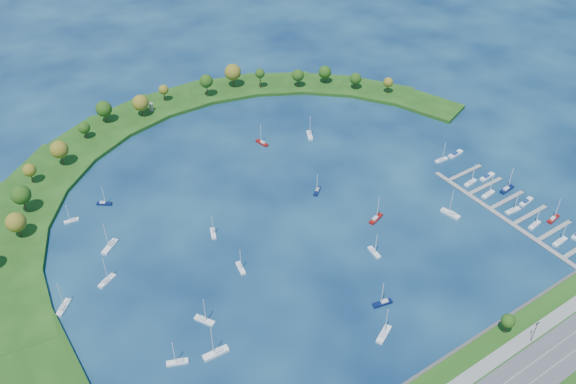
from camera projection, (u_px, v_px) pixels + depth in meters
ground at (285, 208)px, 284.03m from camera, size 700.00×700.00×0.00m
breakwater at (149, 188)px, 294.62m from camera, size 286.74×247.64×2.00m
breakwater_trees at (161, 120)px, 325.43m from camera, size 240.46×93.26×14.81m
harbor_tower at (151, 107)px, 348.53m from camera, size 2.60×2.60×4.73m
dock_system at (512, 211)px, 281.89m from camera, size 24.28×82.00×1.60m
moored_boat_0 at (213, 233)px, 269.13m from camera, size 4.50×7.37×10.49m
moored_boat_1 at (384, 334)px, 224.99m from camera, size 9.31×6.25×13.39m
moored_boat_2 at (71, 220)px, 275.96m from camera, size 6.73×2.61×9.64m
moored_boat_3 at (451, 213)px, 279.58m from camera, size 4.53×9.64×13.67m
moored_boat_4 at (262, 142)px, 326.09m from camera, size 3.71×8.21×11.66m
moored_boat_5 at (376, 218)px, 276.86m from camera, size 8.85×4.88×12.53m
moored_boat_6 at (63, 307)px, 235.22m from camera, size 7.84×7.93×12.81m
moored_boat_7 at (374, 252)px, 259.62m from camera, size 3.13×7.70×11.00m
moored_boat_8 at (317, 190)px, 293.12m from camera, size 6.76×6.10×10.49m
moored_boat_9 at (216, 352)px, 218.37m from camera, size 9.82×3.28×14.23m
moored_boat_10 at (104, 203)px, 285.61m from camera, size 6.81×5.82×10.35m
moored_boat_11 at (383, 302)px, 237.10m from camera, size 8.27×3.92×11.73m
moored_boat_12 at (241, 267)px, 252.21m from camera, size 3.62×7.83×11.11m
moored_boat_13 at (110, 246)px, 262.28m from camera, size 9.28×7.97×14.13m
moored_boat_14 at (204, 320)px, 230.28m from camera, size 6.06×8.37×12.18m
moored_boat_15 at (177, 362)px, 215.39m from camera, size 7.98×4.95×11.37m
moored_boat_17 at (310, 135)px, 332.07m from camera, size 6.18×8.73×12.65m
moored_boat_18 at (107, 280)px, 246.35m from camera, size 8.57×5.83×12.35m
docked_boat_0 at (560, 241)px, 264.82m from camera, size 8.35×2.86×12.08m
docked_boat_2 at (535, 224)px, 273.52m from camera, size 7.78×3.17×11.11m
docked_boat_3 at (553, 218)px, 276.82m from camera, size 8.11×3.40×11.55m
docked_boat_4 at (513, 210)px, 281.45m from camera, size 8.06×2.87×11.61m
docked_boat_5 at (526, 202)px, 286.72m from camera, size 8.83×3.51×1.75m
docked_boat_6 at (488, 194)px, 291.01m from camera, size 8.21×3.13×11.77m
docked_boat_7 at (507, 189)px, 294.05m from camera, size 8.90×3.33×12.78m
docked_boat_8 at (471, 182)px, 298.28m from camera, size 7.90×3.03×11.32m
docked_boat_9 at (487, 177)px, 302.13m from camera, size 9.29×3.20×1.86m
docked_boat_10 at (442, 159)px, 313.62m from camera, size 7.45×2.54×10.77m
docked_boat_11 at (456, 154)px, 317.90m from camera, size 9.54×3.52×1.90m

